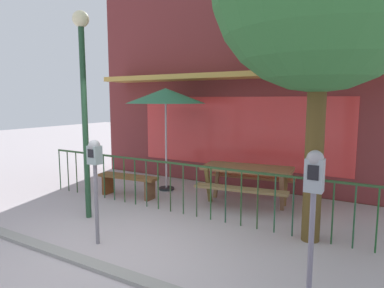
{
  "coord_description": "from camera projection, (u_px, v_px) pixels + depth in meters",
  "views": [
    {
      "loc": [
        3.25,
        -3.24,
        2.14
      ],
      "look_at": [
        -0.05,
        2.34,
        1.28
      ],
      "focal_mm": 31.63,
      "sensor_mm": 36.0,
      "label": 1
    }
  ],
  "objects": [
    {
      "name": "patio_bench",
      "position": [
        128.0,
        181.0,
        7.43
      ],
      "size": [
        1.43,
        0.46,
        0.48
      ],
      "color": "brown",
      "rests_on": "ground"
    },
    {
      "name": "picnic_table_left",
      "position": [
        247.0,
        175.0,
        6.91
      ],
      "size": [
        1.97,
        1.6,
        0.79
      ],
      "color": "brown",
      "rests_on": "ground"
    },
    {
      "name": "patio_umbrella",
      "position": [
        166.0,
        96.0,
        7.78
      ],
      "size": [
        1.84,
        1.84,
        2.39
      ],
      "color": "black",
      "rests_on": "ground"
    },
    {
      "name": "patio_fence_front",
      "position": [
        183.0,
        180.0,
        6.26
      ],
      "size": [
        6.95,
        0.04,
        0.97
      ],
      "color": "#254423",
      "rests_on": "ground"
    },
    {
      "name": "parking_meter_near",
      "position": [
        314.0,
        187.0,
        3.41
      ],
      "size": [
        0.18,
        0.17,
        1.64
      ],
      "color": "slate",
      "rests_on": "ground"
    },
    {
      "name": "ground",
      "position": [
        109.0,
        255.0,
        4.69
      ],
      "size": [
        40.0,
        40.0,
        0.0
      ],
      "primitive_type": "plane",
      "color": "#ACA1A5"
    },
    {
      "name": "pub_storefront",
      "position": [
        240.0,
        81.0,
        8.25
      ],
      "size": [
        8.25,
        1.35,
        5.22
      ],
      "color": "#462415",
      "rests_on": "ground"
    },
    {
      "name": "street_lamp",
      "position": [
        83.0,
        84.0,
        5.86
      ],
      "size": [
        0.28,
        0.28,
        3.63
      ],
      "color": "#20442A",
      "rests_on": "ground"
    },
    {
      "name": "curb_edge",
      "position": [
        89.0,
        265.0,
        4.38
      ],
      "size": [
        11.55,
        0.2,
        0.11
      ],
      "primitive_type": "cube",
      "color": "gray",
      "rests_on": "ground"
    },
    {
      "name": "parking_meter_far",
      "position": [
        95.0,
        164.0,
        4.89
      ],
      "size": [
        0.18,
        0.17,
        1.56
      ],
      "color": "slate",
      "rests_on": "ground"
    }
  ]
}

